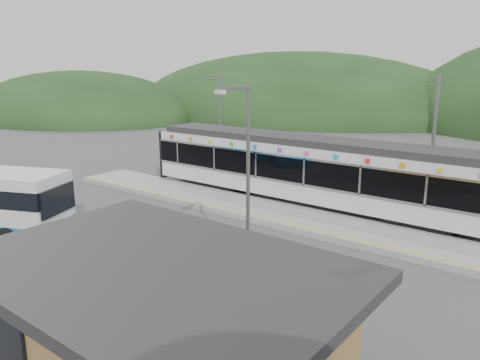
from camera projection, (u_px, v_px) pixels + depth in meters
The scene contains 9 objects.
ground at pixel (216, 229), 21.84m from camera, with size 120.00×120.00×0.00m, color #4C4C4F.
hills at pixel (387, 226), 22.19m from camera, with size 146.00×149.00×26.00m.
platform at pixel (257, 209), 24.33m from camera, with size 26.00×3.20×0.30m, color #9E9E99.
yellow_line at pixel (242, 213), 23.30m from camera, with size 26.00×0.10×0.01m, color yellow.
train at pixel (310, 169), 25.03m from camera, with size 20.44×3.01×3.74m.
catenary_mast_west at pixel (220, 124), 31.73m from camera, with size 0.18×1.80×7.00m.
catenary_mast_east at pixel (433, 143), 23.36m from camera, with size 0.18×1.80×7.00m.
station_shelter at pixel (157, 320), 10.98m from camera, with size 9.20×6.20×3.00m.
lamp_post at pixel (246, 175), 14.58m from camera, with size 0.43×1.22×6.86m.
Camera 1 is at (13.63, -15.62, 7.32)m, focal length 35.00 mm.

